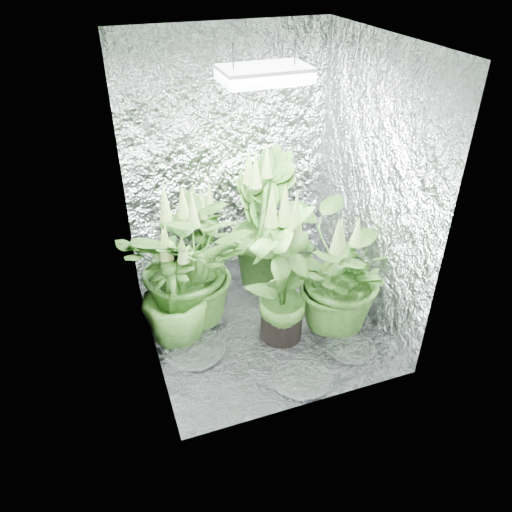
{
  "coord_description": "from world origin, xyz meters",
  "views": [
    {
      "loc": [
        -1.02,
        -2.69,
        2.49
      ],
      "look_at": [
        -0.05,
        0.0,
        0.63
      ],
      "focal_mm": 35.0,
      "sensor_mm": 36.0,
      "label": 1
    }
  ],
  "objects_px": {
    "plant_d": "(174,291)",
    "plant_e": "(338,276)",
    "plant_c": "(262,223)",
    "plant_f": "(283,276)",
    "plant_a": "(190,262)",
    "grow_lamp": "(264,74)",
    "circulation_fan": "(305,254)",
    "plant_b": "(201,242)"
  },
  "relations": [
    {
      "from": "plant_c",
      "to": "grow_lamp",
      "type": "bearing_deg",
      "value": -109.91
    },
    {
      "from": "plant_b",
      "to": "plant_d",
      "type": "distance_m",
      "value": 0.67
    },
    {
      "from": "plant_a",
      "to": "plant_f",
      "type": "height_order",
      "value": "plant_f"
    },
    {
      "from": "plant_b",
      "to": "plant_d",
      "type": "xyz_separation_m",
      "value": [
        -0.34,
        -0.57,
        0.01
      ]
    },
    {
      "from": "grow_lamp",
      "to": "plant_c",
      "type": "relative_size",
      "value": 0.41
    },
    {
      "from": "plant_a",
      "to": "plant_e",
      "type": "bearing_deg",
      "value": -25.32
    },
    {
      "from": "plant_e",
      "to": "circulation_fan",
      "type": "relative_size",
      "value": 3.1
    },
    {
      "from": "plant_e",
      "to": "plant_f",
      "type": "bearing_deg",
      "value": 172.71
    },
    {
      "from": "plant_d",
      "to": "plant_f",
      "type": "relative_size",
      "value": 0.8
    },
    {
      "from": "plant_c",
      "to": "plant_d",
      "type": "bearing_deg",
      "value": -150.17
    },
    {
      "from": "plant_a",
      "to": "plant_e",
      "type": "distance_m",
      "value": 1.05
    },
    {
      "from": "plant_c",
      "to": "circulation_fan",
      "type": "bearing_deg",
      "value": 8.94
    },
    {
      "from": "grow_lamp",
      "to": "plant_e",
      "type": "bearing_deg",
      "value": -22.95
    },
    {
      "from": "plant_c",
      "to": "plant_f",
      "type": "distance_m",
      "value": 0.7
    },
    {
      "from": "plant_c",
      "to": "plant_e",
      "type": "bearing_deg",
      "value": -68.46
    },
    {
      "from": "plant_b",
      "to": "plant_c",
      "type": "height_order",
      "value": "plant_c"
    },
    {
      "from": "plant_a",
      "to": "plant_d",
      "type": "height_order",
      "value": "plant_a"
    },
    {
      "from": "plant_f",
      "to": "plant_d",
      "type": "bearing_deg",
      "value": 162.8
    },
    {
      "from": "grow_lamp",
      "to": "plant_f",
      "type": "xyz_separation_m",
      "value": [
        0.09,
        -0.15,
        -1.29
      ]
    },
    {
      "from": "grow_lamp",
      "to": "plant_a",
      "type": "height_order",
      "value": "grow_lamp"
    },
    {
      "from": "plant_c",
      "to": "plant_f",
      "type": "relative_size",
      "value": 1.04
    },
    {
      "from": "plant_e",
      "to": "grow_lamp",
      "type": "bearing_deg",
      "value": 157.05
    },
    {
      "from": "plant_f",
      "to": "grow_lamp",
      "type": "bearing_deg",
      "value": 119.89
    },
    {
      "from": "plant_e",
      "to": "plant_f",
      "type": "height_order",
      "value": "plant_f"
    },
    {
      "from": "plant_d",
      "to": "plant_a",
      "type": "bearing_deg",
      "value": 48.02
    },
    {
      "from": "plant_b",
      "to": "circulation_fan",
      "type": "xyz_separation_m",
      "value": [
        0.9,
        -0.04,
        -0.29
      ]
    },
    {
      "from": "plant_c",
      "to": "plant_e",
      "type": "distance_m",
      "value": 0.8
    },
    {
      "from": "grow_lamp",
      "to": "circulation_fan",
      "type": "distance_m",
      "value": 1.9
    },
    {
      "from": "plant_d",
      "to": "plant_e",
      "type": "height_order",
      "value": "plant_e"
    },
    {
      "from": "plant_d",
      "to": "circulation_fan",
      "type": "xyz_separation_m",
      "value": [
        1.24,
        0.54,
        -0.29
      ]
    },
    {
      "from": "plant_c",
      "to": "circulation_fan",
      "type": "relative_size",
      "value": 3.78
    },
    {
      "from": "plant_f",
      "to": "plant_e",
      "type": "bearing_deg",
      "value": -7.29
    },
    {
      "from": "plant_b",
      "to": "circulation_fan",
      "type": "distance_m",
      "value": 0.95
    },
    {
      "from": "plant_a",
      "to": "plant_f",
      "type": "bearing_deg",
      "value": -35.79
    },
    {
      "from": "circulation_fan",
      "to": "plant_e",
      "type": "bearing_deg",
      "value": -92.26
    },
    {
      "from": "grow_lamp",
      "to": "plant_e",
      "type": "height_order",
      "value": "grow_lamp"
    },
    {
      "from": "plant_e",
      "to": "circulation_fan",
      "type": "xyz_separation_m",
      "value": [
        0.13,
        0.81,
        -0.33
      ]
    },
    {
      "from": "plant_d",
      "to": "plant_e",
      "type": "xyz_separation_m",
      "value": [
        1.11,
        -0.27,
        0.04
      ]
    },
    {
      "from": "plant_b",
      "to": "plant_a",
      "type": "bearing_deg",
      "value": -114.33
    },
    {
      "from": "plant_a",
      "to": "plant_e",
      "type": "height_order",
      "value": "plant_a"
    },
    {
      "from": "plant_a",
      "to": "plant_d",
      "type": "relative_size",
      "value": 1.24
    },
    {
      "from": "plant_e",
      "to": "plant_c",
      "type": "bearing_deg",
      "value": 111.54
    }
  ]
}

